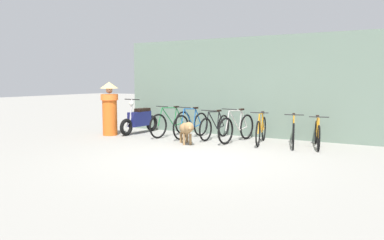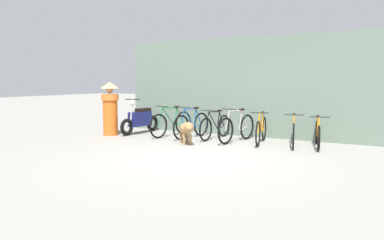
{
  "view_description": "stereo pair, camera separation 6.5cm",
  "coord_description": "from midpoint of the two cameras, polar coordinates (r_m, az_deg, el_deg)",
  "views": [
    {
      "loc": [
        3.76,
        -6.97,
        1.67
      ],
      "look_at": [
        -0.83,
        1.41,
        0.65
      ],
      "focal_mm": 35.0,
      "sensor_mm": 36.0,
      "label": 1
    },
    {
      "loc": [
        3.81,
        -6.94,
        1.67
      ],
      "look_at": [
        -0.83,
        1.41,
        0.65
      ],
      "focal_mm": 35.0,
      "sensor_mm": 36.0,
      "label": 2
    }
  ],
  "objects": [
    {
      "name": "bicycle_1",
      "position": [
        10.82,
        0.1,
        -0.79
      ],
      "size": [
        0.46,
        1.66,
        0.92
      ],
      "rotation": [
        0.0,
        0.0,
        -1.71
      ],
      "color": "black",
      "rests_on": "ground"
    },
    {
      "name": "motorcycle",
      "position": [
        11.88,
        -7.76,
        0.02
      ],
      "size": [
        0.58,
        1.75,
        1.1
      ],
      "rotation": [
        0.0,
        0.0,
        -1.64
      ],
      "color": "black",
      "rests_on": "ground"
    },
    {
      "name": "bicycle_0",
      "position": [
        11.17,
        -2.99,
        -0.56
      ],
      "size": [
        0.48,
        1.79,
        0.93
      ],
      "rotation": [
        0.0,
        0.0,
        -1.75
      ],
      "color": "black",
      "rests_on": "ground"
    },
    {
      "name": "person_in_robes",
      "position": [
        11.6,
        -12.21,
        1.96
      ],
      "size": [
        0.77,
        0.77,
        1.62
      ],
      "rotation": [
        0.0,
        0.0,
        2.52
      ],
      "color": "orange",
      "rests_on": "ground"
    },
    {
      "name": "shop_wall_back",
      "position": [
        11.21,
        9.4,
        4.97
      ],
      "size": [
        8.52,
        0.2,
        2.93
      ],
      "color": "slate",
      "rests_on": "ground"
    },
    {
      "name": "stray_dog",
      "position": [
        9.75,
        -0.68,
        -1.37
      ],
      "size": [
        0.83,
        0.88,
        0.62
      ],
      "rotation": [
        0.0,
        0.0,
        5.45
      ],
      "color": "#997247",
      "rests_on": "ground"
    },
    {
      "name": "bicycle_4",
      "position": [
        10.04,
        10.68,
        -1.52
      ],
      "size": [
        0.47,
        1.71,
        0.86
      ],
      "rotation": [
        0.0,
        0.0,
        -1.39
      ],
      "color": "black",
      "rests_on": "ground"
    },
    {
      "name": "bicycle_5",
      "position": [
        9.86,
        15.39,
        -1.81
      ],
      "size": [
        0.54,
        1.7,
        0.84
      ],
      "rotation": [
        0.0,
        0.0,
        -1.33
      ],
      "color": "black",
      "rests_on": "ground"
    },
    {
      "name": "bicycle_3",
      "position": [
        10.22,
        7.03,
        -1.22
      ],
      "size": [
        0.46,
        1.79,
        0.92
      ],
      "rotation": [
        0.0,
        0.0,
        -1.73
      ],
      "color": "black",
      "rests_on": "ground"
    },
    {
      "name": "ground_plane",
      "position": [
        8.09,
        0.52,
        -5.82
      ],
      "size": [
        60.0,
        60.0,
        0.0
      ],
      "primitive_type": "plane",
      "color": "gray"
    },
    {
      "name": "bicycle_6",
      "position": [
        9.85,
        18.78,
        -2.02
      ],
      "size": [
        0.53,
        1.68,
        0.81
      ],
      "rotation": [
        0.0,
        0.0,
        -1.34
      ],
      "color": "black",
      "rests_on": "ground"
    },
    {
      "name": "bicycle_2",
      "position": [
        10.68,
        3.74,
        -1.03
      ],
      "size": [
        0.46,
        1.68,
        0.85
      ],
      "rotation": [
        0.0,
        0.0,
        -1.65
      ],
      "color": "black",
      "rests_on": "ground"
    }
  ]
}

